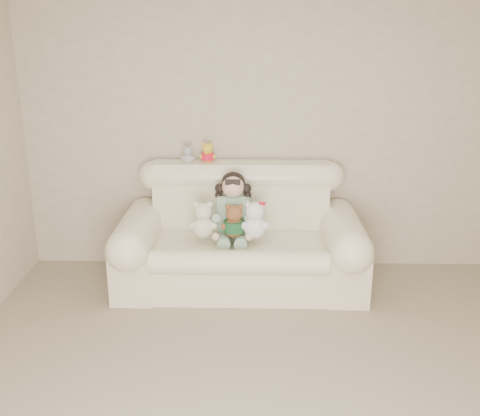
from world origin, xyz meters
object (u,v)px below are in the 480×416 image
(seated_child, at_px, (233,205))
(brown_teddy, at_px, (234,218))
(white_cat, at_px, (255,216))
(cream_teddy, at_px, (203,216))
(sofa, at_px, (240,231))

(seated_child, relative_size, brown_teddy, 1.74)
(seated_child, distance_m, brown_teddy, 0.20)
(brown_teddy, distance_m, white_cat, 0.17)
(brown_teddy, xyz_separation_m, cream_teddy, (-0.26, -0.01, 0.01))
(sofa, relative_size, seated_child, 3.57)
(seated_child, relative_size, white_cat, 1.55)
(sofa, distance_m, white_cat, 0.25)
(seated_child, relative_size, cream_teddy, 1.62)
(seated_child, height_order, brown_teddy, seated_child)
(cream_teddy, bearing_deg, sofa, -1.60)
(sofa, bearing_deg, white_cat, -45.66)
(seated_child, xyz_separation_m, white_cat, (0.18, -0.21, -0.02))
(seated_child, xyz_separation_m, brown_teddy, (0.01, -0.20, -0.04))
(white_cat, bearing_deg, cream_teddy, 166.38)
(sofa, bearing_deg, cream_teddy, -158.34)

